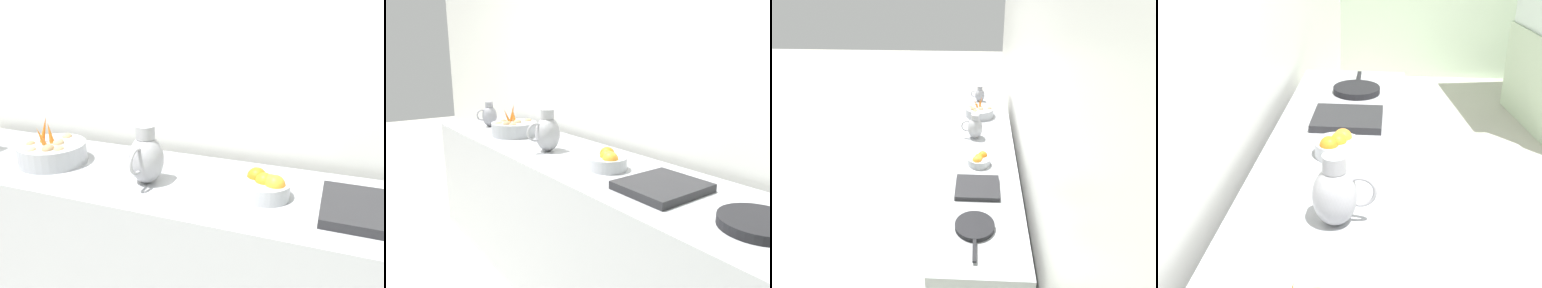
# 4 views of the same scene
# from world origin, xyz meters

# --- Properties ---
(prep_counter) EXTENTS (0.63, 3.01, 0.87)m
(prep_counter) POSITION_xyz_m (-1.53, 0.11, 0.44)
(prep_counter) COLOR #9EA0A5
(prep_counter) RESTS_ON ground_plane
(orange_bowl) EXTENTS (0.20, 0.20, 0.10)m
(orange_bowl) POSITION_xyz_m (-1.51, 0.41, 0.92)
(orange_bowl) COLOR #ADAFB5
(orange_bowl) RESTS_ON prep_counter
(metal_pitcher_tall) EXTENTS (0.21, 0.15, 0.25)m
(metal_pitcher_tall) POSITION_xyz_m (-1.46, -0.09, 0.99)
(metal_pitcher_tall) COLOR #939399
(metal_pitcher_tall) RESTS_ON prep_counter
(counter_sink_basin) EXTENTS (0.34, 0.30, 0.04)m
(counter_sink_basin) POSITION_xyz_m (-1.50, 0.78, 0.89)
(counter_sink_basin) COLOR #232326
(counter_sink_basin) RESTS_ON prep_counter
(skillet_on_counter) EXTENTS (0.27, 0.44, 0.03)m
(skillet_on_counter) POSITION_xyz_m (-1.49, 1.21, 0.89)
(skillet_on_counter) COLOR black
(skillet_on_counter) RESTS_ON prep_counter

